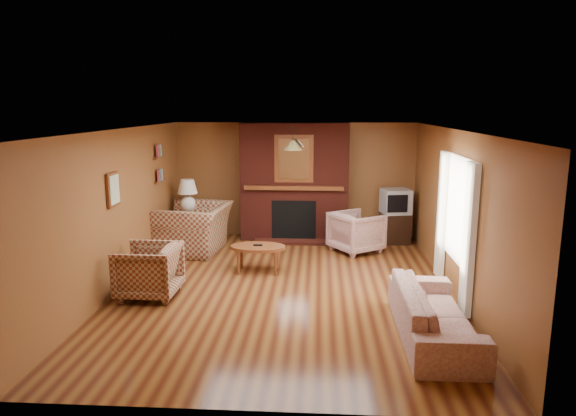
# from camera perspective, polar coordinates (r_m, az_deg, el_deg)

# --- Properties ---
(floor) EXTENTS (6.50, 6.50, 0.00)m
(floor) POSITION_cam_1_polar(r_m,az_deg,el_deg) (7.96, -0.37, -8.84)
(floor) COLOR #451E0E
(floor) RESTS_ON ground
(ceiling) EXTENTS (6.50, 6.50, 0.00)m
(ceiling) POSITION_cam_1_polar(r_m,az_deg,el_deg) (7.48, -0.40, 8.70)
(ceiling) COLOR white
(ceiling) RESTS_ON wall_back
(wall_back) EXTENTS (6.50, 0.00, 6.50)m
(wall_back) POSITION_cam_1_polar(r_m,az_deg,el_deg) (10.83, 0.79, 3.12)
(wall_back) COLOR brown
(wall_back) RESTS_ON floor
(wall_front) EXTENTS (6.50, 0.00, 6.50)m
(wall_front) POSITION_cam_1_polar(r_m,az_deg,el_deg) (4.51, -3.25, -8.70)
(wall_front) COLOR brown
(wall_front) RESTS_ON floor
(wall_left) EXTENTS (0.00, 6.50, 6.50)m
(wall_left) POSITION_cam_1_polar(r_m,az_deg,el_deg) (8.19, -18.12, -0.11)
(wall_left) COLOR brown
(wall_left) RESTS_ON floor
(wall_right) EXTENTS (0.00, 6.50, 6.50)m
(wall_right) POSITION_cam_1_polar(r_m,az_deg,el_deg) (7.87, 18.10, -0.56)
(wall_right) COLOR brown
(wall_right) RESTS_ON floor
(fireplace) EXTENTS (2.20, 0.82, 2.40)m
(fireplace) POSITION_cam_1_polar(r_m,az_deg,el_deg) (10.57, 0.72, 2.82)
(fireplace) COLOR #4F1811
(fireplace) RESTS_ON floor
(window_right) EXTENTS (0.10, 1.85, 2.00)m
(window_right) POSITION_cam_1_polar(r_m,az_deg,el_deg) (7.68, 18.09, -1.39)
(window_right) COLOR beige
(window_right) RESTS_ON wall_right
(bookshelf) EXTENTS (0.09, 0.55, 0.71)m
(bookshelf) POSITION_cam_1_polar(r_m,az_deg,el_deg) (9.87, -13.95, 4.72)
(bookshelf) COLOR brown
(bookshelf) RESTS_ON wall_left
(botanical_print) EXTENTS (0.05, 0.40, 0.50)m
(botanical_print) POSITION_cam_1_polar(r_m,az_deg,el_deg) (7.84, -18.85, 1.96)
(botanical_print) COLOR brown
(botanical_print) RESTS_ON wall_left
(pendant_light) EXTENTS (0.36, 0.36, 0.48)m
(pendant_light) POSITION_cam_1_polar(r_m,az_deg,el_deg) (9.80, 0.53, 6.97)
(pendant_light) COLOR black
(pendant_light) RESTS_ON ceiling
(plaid_loveseat) EXTENTS (1.32, 1.48, 0.90)m
(plaid_loveseat) POSITION_cam_1_polar(r_m,az_deg,el_deg) (9.94, -10.31, -2.21)
(plaid_loveseat) COLOR maroon
(plaid_loveseat) RESTS_ON floor
(plaid_armchair) EXTENTS (0.86, 0.84, 0.77)m
(plaid_armchair) POSITION_cam_1_polar(r_m,az_deg,el_deg) (7.77, -15.24, -6.75)
(plaid_armchair) COLOR maroon
(plaid_armchair) RESTS_ON floor
(floral_sofa) EXTENTS (0.82, 2.08, 0.61)m
(floral_sofa) POSITION_cam_1_polar(r_m,az_deg,el_deg) (6.49, 15.91, -11.20)
(floral_sofa) COLOR beige
(floral_sofa) RESTS_ON floor
(floral_armchair) EXTENTS (1.16, 1.16, 0.77)m
(floral_armchair) POSITION_cam_1_polar(r_m,az_deg,el_deg) (9.84, 7.61, -2.65)
(floral_armchair) COLOR beige
(floral_armchair) RESTS_ON floor
(coffee_table) EXTENTS (0.92, 0.57, 0.47)m
(coffee_table) POSITION_cam_1_polar(r_m,az_deg,el_deg) (8.61, -3.36, -4.55)
(coffee_table) COLOR brown
(coffee_table) RESTS_ON floor
(side_table) EXTENTS (0.51, 0.51, 0.66)m
(side_table) POSITION_cam_1_polar(r_m,az_deg,el_deg) (10.52, -10.94, -2.16)
(side_table) COLOR brown
(side_table) RESTS_ON floor
(table_lamp) EXTENTS (0.40, 0.40, 0.65)m
(table_lamp) POSITION_cam_1_polar(r_m,az_deg,el_deg) (10.39, -11.08, 1.55)
(table_lamp) COLOR white
(table_lamp) RESTS_ON side_table
(tv_stand) EXTENTS (0.59, 0.55, 0.61)m
(tv_stand) POSITION_cam_1_polar(r_m,az_deg,el_deg) (10.65, 11.75, -2.16)
(tv_stand) COLOR black
(tv_stand) RESTS_ON floor
(crt_tv) EXTENTS (0.62, 0.62, 0.49)m
(crt_tv) POSITION_cam_1_polar(r_m,az_deg,el_deg) (10.53, 11.88, 0.74)
(crt_tv) COLOR #A3A5AA
(crt_tv) RESTS_ON tv_stand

